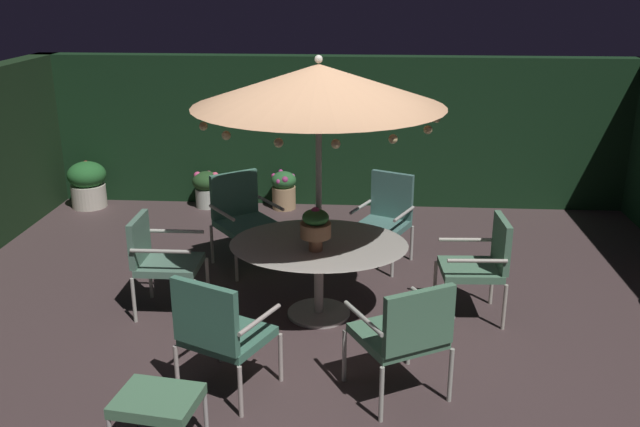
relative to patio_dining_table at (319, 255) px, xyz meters
The scene contains 15 objects.
ground_plane 0.66m from the patio_dining_table, 81.89° to the right, with size 8.60×7.81×0.02m, color #483738.
hedge_backdrop_rear 3.59m from the patio_dining_table, 89.56° to the left, with size 8.60×0.30×2.10m, color black.
patio_dining_table is the anchor object (origin of this frame).
patio_umbrella 1.60m from the patio_dining_table, 123.08° to the right, with size 2.25×2.25×2.48m.
centerpiece_planter 0.42m from the patio_dining_table, 94.09° to the right, with size 0.28×0.28×0.42m.
patio_chair_north 1.54m from the patio_dining_table, ahead, with size 0.63×0.59×1.00m.
patio_chair_northeast 1.55m from the patio_dining_table, 64.48° to the left, with size 0.75×0.76×1.02m.
patio_chair_east 1.55m from the patio_dining_table, 127.85° to the left, with size 0.88×0.88×1.04m.
patio_chair_southeast 1.54m from the patio_dining_table, behind, with size 0.63×0.57×0.97m.
patio_chair_south 1.55m from the patio_dining_table, 115.39° to the right, with size 0.82×0.80×1.01m.
patio_chair_southwest 1.55m from the patio_dining_table, 61.00° to the right, with size 0.86×0.85×1.00m.
ottoman_footrest 2.31m from the patio_dining_table, 114.61° to the right, with size 0.61×0.51×0.43m.
potted_plant_right_far 3.70m from the patio_dining_table, 119.68° to the left, with size 0.39×0.39×0.52m.
potted_plant_left_near 4.69m from the patio_dining_table, 138.65° to the left, with size 0.53×0.53×0.66m.
potted_plant_back_right 3.30m from the patio_dining_table, 102.68° to the left, with size 0.35×0.36×0.54m.
Camera 1 is at (0.40, -5.80, 3.12)m, focal length 38.48 mm.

